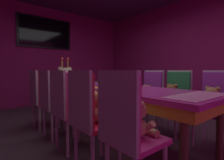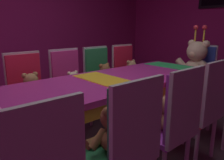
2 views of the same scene
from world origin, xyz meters
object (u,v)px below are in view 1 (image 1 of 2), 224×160
teddy_right_0 (211,101)px  chair_right_2 (151,92)px  chair_left_3 (50,97)px  teddy_left_3 (60,97)px  teddy_left_2 (75,103)px  teddy_left_4 (47,93)px  throne_chair (63,87)px  chair_left_2 (64,103)px  teddy_right_1 (171,96)px  teddy_right_4 (109,89)px  chair_left_0 (124,123)px  banquet_table (117,93)px  teddy_left_0 (138,121)px  chair_left_1 (87,111)px  chair_right_4 (114,88)px  teddy_left_1 (99,109)px  chair_right_1 (176,95)px  chair_right_3 (130,90)px  teddy_right_2 (146,94)px  teddy_right_3 (125,91)px  wall_tv (45,33)px  chair_left_4 (38,94)px  chair_right_0 (216,100)px  king_teddy_bear (66,82)px

teddy_right_0 → chair_right_2: bearing=-98.8°
chair_left_3 → teddy_left_3: (0.15, 0.00, -0.01)m
teddy_left_2 → teddy_left_4: (0.01, 1.04, 0.02)m
teddy_left_4 → throne_chair: (0.67, 0.87, 0.01)m
chair_left_2 → teddy_left_4: size_ratio=3.09×
chair_left_3 → teddy_right_1: size_ratio=2.87×
teddy_right_4 → chair_left_0: bearing=54.2°
banquet_table → teddy_left_0: teddy_left_0 is taller
chair_left_0 → teddy_right_1: chair_left_0 is taller
teddy_left_0 → chair_left_1: bearing=106.9°
teddy_left_2 → chair_right_4: (1.49, 1.02, 0.02)m
teddy_left_1 → chair_left_3: bearing=97.4°
teddy_right_4 → teddy_right_1: bearing=89.3°
chair_left_3 → chair_right_2: same height
teddy_left_2 → chair_left_3: chair_left_3 is taller
chair_left_0 → teddy_right_4: 2.54m
teddy_right_4 → throne_chair: (-0.68, 0.90, 0.02)m
teddy_right_0 → chair_left_3: bearing=-47.6°
chair_right_1 → banquet_table: bearing=-31.6°
teddy_left_3 → chair_right_4: bearing=19.1°
teddy_right_1 → chair_right_3: 1.01m
chair_left_1 → teddy_left_3: size_ratio=3.02×
chair_left_0 → chair_right_4: (1.63, 2.06, 0.00)m
teddy_right_2 → teddy_right_3: bearing=-88.0°
teddy_right_1 → chair_left_0: bearing=19.6°
teddy_left_0 → teddy_right_0: (1.31, -0.04, 0.01)m
chair_left_2 → wall_tv: bearing=75.2°
chair_left_0 → teddy_left_3: chair_left_0 is taller
chair_left_0 → teddy_right_1: 1.56m
chair_left_4 → wall_tv: bearing=68.3°
teddy_left_2 → chair_right_1: size_ratio=0.28×
chair_left_1 → teddy_right_3: chair_left_1 is taller
teddy_left_1 → chair_right_2: chair_right_2 is taller
chair_right_3 → banquet_table: bearing=32.4°
chair_left_0 → teddy_left_1: chair_left_0 is taller
chair_right_2 → teddy_right_4: size_ratio=3.49×
chair_right_3 → teddy_left_2: bearing=18.1°
chair_right_3 → chair_right_1: bearing=90.5°
teddy_left_1 → chair_right_0: chair_right_0 is taller
chair_right_1 → teddy_right_1: chair_right_1 is taller
teddy_left_4 → wall_tv: size_ratio=0.21×
chair_right_1 → throne_chair: size_ratio=1.00×
chair_right_4 → king_teddy_bear: size_ratio=1.19×
chair_left_2 → chair_right_0: (1.61, -1.09, 0.00)m
chair_right_0 → throne_chair: (-0.80, 3.00, 0.00)m
teddy_right_4 → wall_tv: (-0.68, 2.06, 1.48)m
teddy_left_0 → chair_right_2: 1.79m
teddy_left_3 → chair_right_2: size_ratio=0.33×
chair_left_4 → teddy_right_0: (1.46, -2.13, 0.00)m
teddy_left_0 → teddy_right_3: bearing=49.3°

